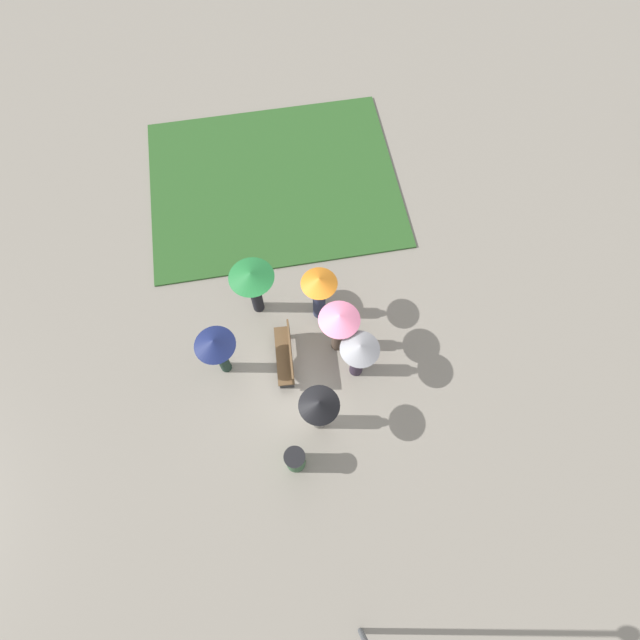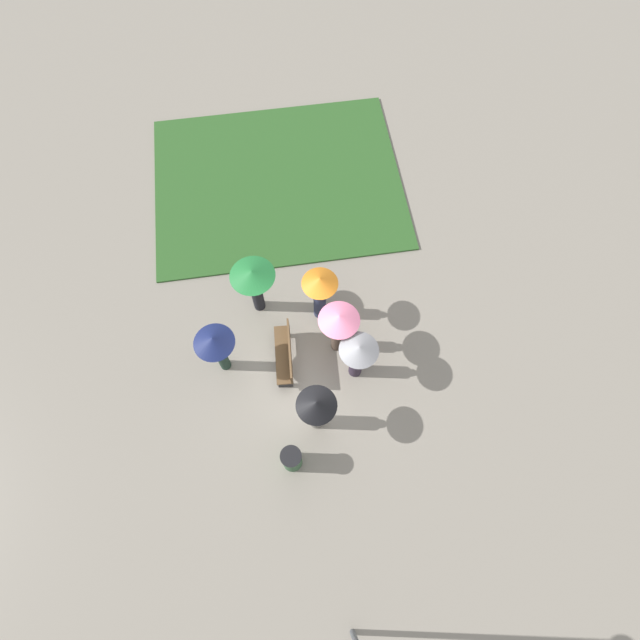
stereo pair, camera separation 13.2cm
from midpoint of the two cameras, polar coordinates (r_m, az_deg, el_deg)
name	(u,v)px [view 2 (the right image)]	position (r m, az deg, el deg)	size (l,w,h in m)	color
ground_plane	(308,366)	(13.35, -1.13, -5.33)	(90.00, 90.00, 0.00)	gray
lawn_patch_near	(278,182)	(16.44, -4.58, 15.48)	(6.22, 7.71, 0.06)	#2D5B26
park_bench	(286,354)	(13.00, -3.62, -3.88)	(1.64, 0.52, 0.90)	brown
trash_bin	(292,459)	(12.31, -2.93, -15.60)	(0.51, 0.51, 0.92)	#335638
crowd_person_black	(317,409)	(11.65, -0.07, -10.10)	(0.95, 0.95, 1.92)	slate
crowd_person_green	(254,281)	(12.82, -7.30, 4.49)	(1.16, 1.16, 1.95)	black
crowd_person_orange	(320,290)	(12.71, 0.28, 3.44)	(0.93, 0.93, 1.98)	#282D47
crowd_person_pink	(339,325)	(12.28, 2.45, -0.56)	(1.03, 1.03, 1.92)	#47382D
crowd_person_grey	(358,355)	(12.20, 4.67, -4.01)	(0.97, 0.97, 1.77)	#2D2333
crowd_person_navy	(216,345)	(12.22, -11.54, -2.82)	(1.00, 1.00, 1.91)	#1E3328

